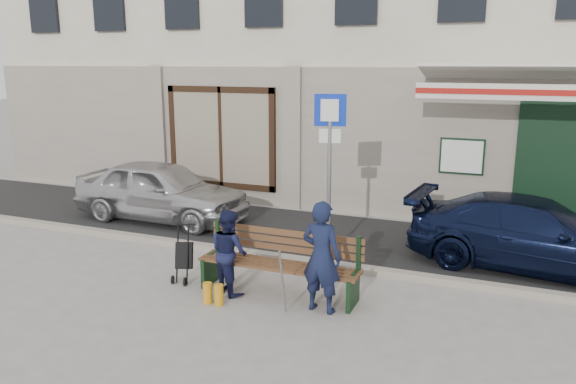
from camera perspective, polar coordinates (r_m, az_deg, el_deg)
The scene contains 10 objects.
ground at distance 8.25m, azimuth -3.27°, elevation -10.61°, with size 80.00×80.00×0.00m, color #9E9991.
asphalt_lane at distance 10.94m, azimuth 3.73°, elevation -4.52°, with size 60.00×3.20×0.01m, color #282828.
curb at distance 9.50m, azimuth 0.63°, elevation -6.92°, with size 60.00×0.18×0.12m, color #9E9384.
car_silver at distance 12.21m, azimuth -12.77°, elevation 0.17°, with size 1.52×3.79×1.29m, color silver.
car_navy at distance 9.94m, azimuth 23.75°, elevation -3.97°, with size 1.63×4.02×1.17m, color black.
parking_sign at distance 9.24m, azimuth 4.24°, elevation 4.26°, with size 0.51×0.15×2.81m.
bench at distance 8.18m, azimuth -1.25°, elevation -7.31°, with size 2.40×1.17×0.98m.
man at distance 7.55m, azimuth 3.42°, elevation -6.60°, with size 0.56×0.37×1.54m, color #131A36.
woman at distance 8.23m, azimuth -6.01°, elevation -6.03°, with size 0.61×0.47×1.25m, color #151839.
stroller at distance 8.82m, azimuth -10.53°, elevation -6.49°, with size 0.32×0.41×0.88m.
Camera 1 is at (3.28, -6.80, 3.31)m, focal length 35.00 mm.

